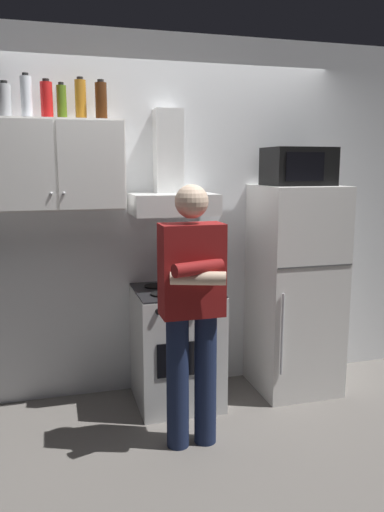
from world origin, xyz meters
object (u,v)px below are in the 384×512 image
object	(u,v)px
cooking_pot	(198,283)
bottle_olive_oil	(62,102)
stove_oven	(176,346)
bottle_rum_dark	(101,101)
microwave	(298,167)
refrigerator	(295,289)
range_hood	(171,187)
bottle_soda_red	(47,100)
bottle_vodka_clear	(26,97)
person_standing	(192,307)
bottle_liquor_amber	(81,100)
upper_cabinet	(56,165)
bottle_canister_steel	(5,101)

from	to	relation	value
cooking_pot	bottle_olive_oil	distance (m)	1.54
stove_oven	bottle_rum_dark	world-z (taller)	bottle_rum_dark
microwave	bottle_rum_dark	distance (m)	1.50
cooking_pot	bottle_rum_dark	world-z (taller)	bottle_rum_dark
refrigerator	cooking_pot	distance (m)	0.84
range_hood	bottle_soda_red	xyz separation A→B (m)	(-0.84, 0.02, 0.58)
stove_oven	bottle_vodka_clear	world-z (taller)	bottle_vodka_clear
bottle_soda_red	bottle_olive_oil	size ratio (longest dim) A/B	1.07
person_standing	cooking_pot	size ratio (longest dim) A/B	5.30
person_standing	microwave	bearing A→B (deg)	32.00
stove_oven	bottle_soda_red	world-z (taller)	bottle_soda_red
bottle_liquor_amber	upper_cabinet	bearing A→B (deg)	-166.97
upper_cabinet	bottle_soda_red	world-z (taller)	bottle_soda_red
range_hood	refrigerator	world-z (taller)	range_hood
range_hood	bottle_liquor_amber	distance (m)	0.85
cooking_pot	bottle_soda_red	xyz separation A→B (m)	(-0.97, 0.27, 1.24)
stove_oven	bottle_vodka_clear	size ratio (longest dim) A/B	3.04
bottle_canister_steel	bottle_liquor_amber	xyz separation A→B (m)	(0.48, 0.03, 0.02)
upper_cabinet	stove_oven	bearing A→B (deg)	-8.90
person_standing	bottle_vodka_clear	size ratio (longest dim) A/B	5.71
bottle_olive_oil	bottle_canister_steel	bearing A→B (deg)	-176.61
upper_cabinet	bottle_rum_dark	distance (m)	0.53
bottle_canister_steel	bottle_liquor_amber	size ratio (longest dim) A/B	0.82
range_hood	microwave	xyz separation A→B (m)	(0.95, -0.11, 0.14)
stove_oven	bottle_liquor_amber	bearing A→B (deg)	164.80
stove_oven	bottle_olive_oil	bearing A→B (deg)	167.93
bottle_rum_dark	microwave	bearing A→B (deg)	-4.47
bottle_rum_dark	bottle_canister_steel	bearing A→B (deg)	179.40
microwave	bottle_liquor_amber	size ratio (longest dim) A/B	1.69
stove_oven	cooking_pot	distance (m)	0.53
upper_cabinet	bottle_olive_oil	xyz separation A→B (m)	(0.06, 0.03, 0.41)
bottle_vodka_clear	bottle_soda_red	size ratio (longest dim) A/B	1.11
bottle_canister_steel	microwave	bearing A→B (deg)	-3.31
upper_cabinet	bottle_canister_steel	bearing A→B (deg)	177.64
cooking_pot	bottle_olive_oil	size ratio (longest dim) A/B	1.27
cooking_pot	bottle_soda_red	distance (m)	1.60
person_standing	range_hood	bearing A→B (deg)	86.09
upper_cabinet	bottle_canister_steel	size ratio (longest dim) A/B	3.84
person_standing	bottle_soda_red	distance (m)	1.68
cooking_pot	bottle_liquor_amber	size ratio (longest dim) A/B	1.09
range_hood	refrigerator	bearing A→B (deg)	-7.55
bottle_vodka_clear	bottle_rum_dark	bearing A→B (deg)	0.44
bottle_vodka_clear	range_hood	bearing A→B (deg)	-0.05
stove_oven	microwave	distance (m)	1.62
bottle_rum_dark	cooking_pot	bearing A→B (deg)	-22.19
range_hood	bottle_vodka_clear	world-z (taller)	bottle_vodka_clear
bottle_soda_red	stove_oven	bearing A→B (deg)	-9.92
microwave	bottle_olive_oil	xyz separation A→B (m)	(-1.69, 0.14, 0.42)
range_hood	bottle_soda_red	world-z (taller)	bottle_soda_red
refrigerator	microwave	distance (m)	0.94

